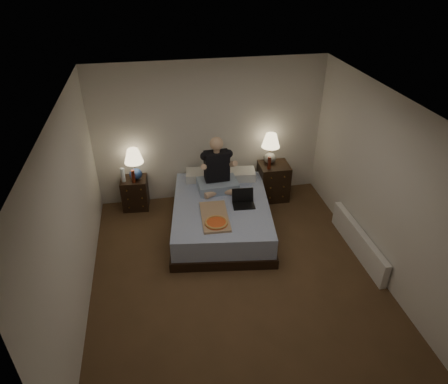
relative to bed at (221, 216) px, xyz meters
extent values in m
cube|color=brown|center=(0.00, -1.13, -0.25)|extent=(4.00, 4.50, 0.00)
cube|color=white|center=(0.00, -1.13, 2.25)|extent=(4.00, 4.50, 0.00)
cube|color=beige|center=(0.00, 1.12, 1.00)|extent=(4.00, 0.00, 2.50)
cube|color=beige|center=(0.00, -3.38, 1.00)|extent=(4.00, 0.00, 2.50)
cube|color=beige|center=(-2.00, -1.13, 1.00)|extent=(0.00, 4.50, 2.50)
cube|color=beige|center=(2.00, -1.13, 1.00)|extent=(0.00, 4.50, 2.50)
cube|color=#5E78BC|center=(0.00, 0.00, 0.00)|extent=(1.77, 2.20, 0.50)
cube|color=black|center=(-1.38, 0.92, 0.03)|extent=(0.47, 0.43, 0.57)
cube|color=black|center=(1.11, 0.78, 0.09)|extent=(0.53, 0.48, 0.68)
cylinder|color=white|center=(-1.54, 0.86, 0.45)|extent=(0.07, 0.07, 0.25)
cylinder|color=#A7A7A2|center=(-1.28, 0.90, 0.37)|extent=(0.07, 0.07, 0.10)
cylinder|color=#5A1C0C|center=(-1.37, 0.80, 0.44)|extent=(0.06, 0.06, 0.23)
cylinder|color=#56190C|center=(0.97, 0.65, 0.54)|extent=(0.06, 0.06, 0.23)
cube|color=silver|center=(1.93, -0.97, -0.05)|extent=(0.10, 1.60, 0.40)
camera|label=1|loc=(-0.93, -5.25, 3.75)|focal=32.00mm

